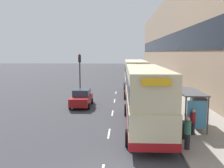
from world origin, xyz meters
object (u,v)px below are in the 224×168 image
(pedestrian_1, at_px, (173,114))
(traffic_light_far_kerb, at_px, (80,68))
(pedestrian_2, at_px, (193,122))
(pedestrian_3, at_px, (196,111))
(pedestrian_4, at_px, (188,133))
(pedestrian_at_shelter, at_px, (167,103))
(car_0, at_px, (82,98))
(double_decker_bus_near, at_px, (146,97))
(litter_bin, at_px, (183,130))
(bus_shelter, at_px, (193,102))
(double_decker_bus_ahead, at_px, (135,77))

(pedestrian_1, relative_size, traffic_light_far_kerb, 0.35)
(pedestrian_1, distance_m, pedestrian_2, 1.80)
(pedestrian_3, xyz_separation_m, pedestrian_4, (-2.03, -5.47, 0.09))
(pedestrian_at_shelter, distance_m, pedestrian_2, 5.99)
(car_0, distance_m, pedestrian_2, 12.07)
(double_decker_bus_near, distance_m, litter_bin, 3.44)
(pedestrian_2, bearing_deg, bus_shelter, 76.46)
(pedestrian_2, bearing_deg, double_decker_bus_ahead, 100.20)
(traffic_light_far_kerb, bearing_deg, pedestrian_4, -63.11)
(double_decker_bus_ahead, distance_m, pedestrian_1, 14.69)
(pedestrian_3, bearing_deg, double_decker_bus_ahead, 106.88)
(bus_shelter, height_order, litter_bin, bus_shelter)
(double_decker_bus_ahead, bearing_deg, pedestrian_4, -84.07)
(bus_shelter, height_order, car_0, bus_shelter)
(double_decker_bus_near, xyz_separation_m, pedestrian_at_shelter, (2.29, 4.47, -1.33))
(pedestrian_1, distance_m, pedestrian_3, 2.53)
(pedestrian_4, bearing_deg, pedestrian_2, 68.56)
(double_decker_bus_near, height_order, car_0, double_decker_bus_near)
(car_0, relative_size, litter_bin, 3.85)
(pedestrian_3, height_order, litter_bin, pedestrian_3)
(pedestrian_4, height_order, traffic_light_far_kerb, traffic_light_far_kerb)
(double_decker_bus_ahead, bearing_deg, pedestrian_1, -82.49)
(car_0, height_order, pedestrian_1, pedestrian_1)
(double_decker_bus_near, xyz_separation_m, pedestrian_3, (3.94, 1.52, -1.33))
(double_decker_bus_near, relative_size, pedestrian_at_shelter, 6.77)
(pedestrian_1, bearing_deg, car_0, 137.05)
(traffic_light_far_kerb, bearing_deg, double_decker_bus_near, -62.81)
(car_0, bearing_deg, pedestrian_2, 134.93)
(car_0, height_order, pedestrian_3, pedestrian_3)
(traffic_light_far_kerb, bearing_deg, bus_shelter, -52.26)
(pedestrian_2, relative_size, pedestrian_3, 1.02)
(double_decker_bus_near, height_order, pedestrian_3, double_decker_bus_near)
(double_decker_bus_ahead, bearing_deg, bus_shelter, -76.99)
(car_0, relative_size, traffic_light_far_kerb, 0.79)
(pedestrian_1, relative_size, litter_bin, 1.73)
(pedestrian_3, bearing_deg, pedestrian_2, -109.41)
(bus_shelter, height_order, double_decker_bus_near, double_decker_bus_near)
(pedestrian_at_shelter, xyz_separation_m, pedestrian_2, (0.59, -5.96, 0.02))
(car_0, bearing_deg, traffic_light_far_kerb, -79.03)
(double_decker_bus_near, distance_m, pedestrian_at_shelter, 5.20)
(car_0, distance_m, pedestrian_3, 11.07)
(double_decker_bus_near, bearing_deg, pedestrian_4, -64.15)
(double_decker_bus_near, bearing_deg, pedestrian_1, 0.53)
(pedestrian_3, relative_size, traffic_light_far_kerb, 0.31)
(double_decker_bus_near, bearing_deg, traffic_light_far_kerb, 117.19)
(pedestrian_at_shelter, bearing_deg, traffic_light_far_kerb, 135.81)
(traffic_light_far_kerb, bearing_deg, pedestrian_2, -56.75)
(double_decker_bus_ahead, relative_size, car_0, 2.79)
(double_decker_bus_ahead, xyz_separation_m, pedestrian_3, (3.95, -13.01, -1.33))
(double_decker_bus_near, height_order, pedestrian_4, double_decker_bus_near)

